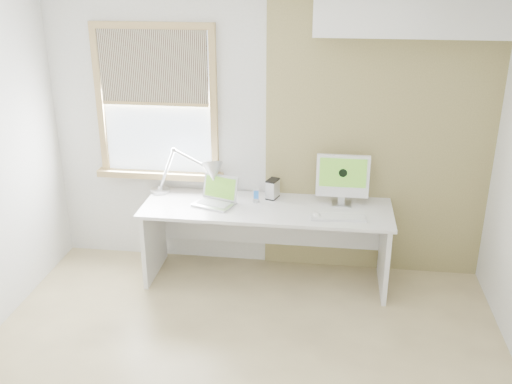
% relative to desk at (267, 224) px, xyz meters
% --- Properties ---
extents(room, '(4.04, 3.54, 2.64)m').
position_rel_desk_xyz_m(room, '(-0.05, -1.44, 0.77)').
color(room, tan).
rests_on(room, ground).
extents(accent_wall, '(2.00, 0.02, 2.60)m').
position_rel_desk_xyz_m(accent_wall, '(0.95, 0.30, 0.77)').
color(accent_wall, olive).
rests_on(accent_wall, room).
extents(soffit, '(1.60, 0.40, 0.42)m').
position_rel_desk_xyz_m(soffit, '(1.15, 0.13, 1.87)').
color(soffit, white).
rests_on(soffit, room).
extents(window, '(1.20, 0.14, 1.42)m').
position_rel_desk_xyz_m(window, '(-1.05, 0.27, 1.01)').
color(window, tan).
rests_on(window, room).
extents(desk, '(2.20, 0.70, 0.73)m').
position_rel_desk_xyz_m(desk, '(0.00, 0.00, 0.00)').
color(desk, white).
rests_on(desk, room).
extents(desk_lamp, '(0.77, 0.37, 0.45)m').
position_rel_desk_xyz_m(desk_lamp, '(-0.60, 0.07, 0.43)').
color(desk_lamp, silver).
rests_on(desk_lamp, desk).
extents(laptop, '(0.41, 0.37, 0.24)m').
position_rel_desk_xyz_m(laptop, '(-0.45, -0.03, 0.25)').
color(laptop, silver).
rests_on(laptop, desk).
extents(phone_dock, '(0.07, 0.07, 0.12)m').
position_rel_desk_xyz_m(phone_dock, '(-0.11, 0.04, 0.23)').
color(phone_dock, silver).
rests_on(phone_dock, desk).
extents(external_drive, '(0.13, 0.16, 0.18)m').
position_rel_desk_xyz_m(external_drive, '(0.03, 0.15, 0.28)').
color(external_drive, silver).
rests_on(external_drive, desk).
extents(imac, '(0.46, 0.15, 0.45)m').
position_rel_desk_xyz_m(imac, '(0.65, 0.10, 0.45)').
color(imac, silver).
rests_on(imac, desk).
extents(keyboard, '(0.47, 0.17, 0.02)m').
position_rel_desk_xyz_m(keyboard, '(0.63, -0.23, 0.21)').
color(keyboard, white).
rests_on(keyboard, desk).
extents(mouse, '(0.09, 0.12, 0.03)m').
position_rel_desk_xyz_m(mouse, '(0.45, -0.22, 0.21)').
color(mouse, white).
rests_on(mouse, desk).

